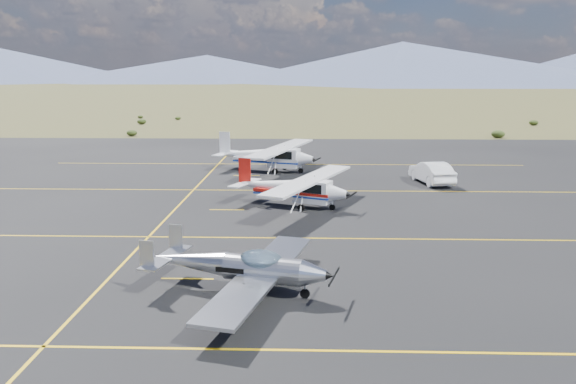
% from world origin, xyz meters
% --- Properties ---
extents(ground, '(1600.00, 1600.00, 0.00)m').
position_xyz_m(ground, '(0.00, 0.00, 0.00)').
color(ground, '#383D1C').
rests_on(ground, ground).
extents(apron, '(72.00, 72.00, 0.02)m').
position_xyz_m(apron, '(0.00, 7.00, 0.00)').
color(apron, black).
rests_on(apron, ground).
extents(aircraft_low_wing, '(6.63, 9.06, 1.97)m').
position_xyz_m(aircraft_low_wing, '(-0.72, -4.72, 0.94)').
color(aircraft_low_wing, silver).
rests_on(aircraft_low_wing, apron).
extents(aircraft_cessna, '(7.51, 10.14, 2.64)m').
position_xyz_m(aircraft_cessna, '(0.77, 8.54, 1.17)').
color(aircraft_cessna, white).
rests_on(aircraft_cessna, apron).
extents(aircraft_plain, '(8.06, 11.84, 3.02)m').
position_xyz_m(aircraft_plain, '(-1.55, 20.43, 1.34)').
color(aircraft_plain, white).
rests_on(aircraft_plain, apron).
extents(sedan, '(2.51, 4.96, 1.56)m').
position_xyz_m(sedan, '(10.43, 15.83, 0.79)').
color(sedan, white).
rests_on(sedan, apron).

